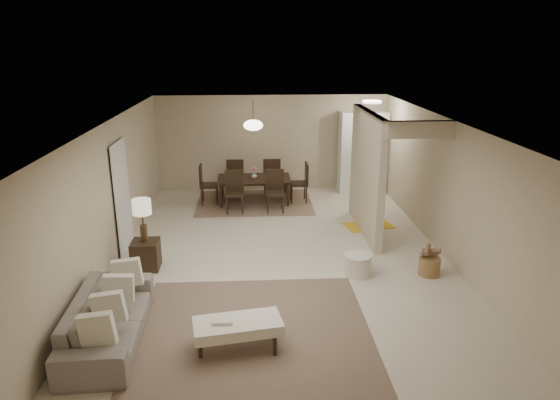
{
  "coord_description": "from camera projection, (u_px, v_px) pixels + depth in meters",
  "views": [
    {
      "loc": [
        -0.52,
        -8.44,
        3.81
      ],
      "look_at": [
        -0.02,
        0.2,
        1.05
      ],
      "focal_mm": 32.0,
      "sensor_mm": 36.0,
      "label": 1
    }
  ],
  "objects": [
    {
      "name": "ceiling",
      "position": [
        282.0,
        122.0,
        8.45
      ],
      "size": [
        9.0,
        9.0,
        0.0
      ],
      "primitive_type": "plane",
      "rotation": [
        3.14,
        0.0,
        0.0
      ],
      "color": "white",
      "rests_on": "back_wall"
    },
    {
      "name": "living_rug",
      "position": [
        254.0,
        334.0,
        6.78
      ],
      "size": [
        3.2,
        3.2,
        0.01
      ],
      "primitive_type": "cube",
      "color": "brown",
      "rests_on": "floor"
    },
    {
      "name": "table_lamp",
      "position": [
        142.0,
        211.0,
        8.45
      ],
      "size": [
        0.32,
        0.32,
        0.76
      ],
      "color": "#4B3920",
      "rests_on": "side_table"
    },
    {
      "name": "yellow_mat",
      "position": [
        368.0,
        225.0,
        10.78
      ],
      "size": [
        1.12,
        0.84,
        0.01
      ],
      "primitive_type": "cube",
      "rotation": [
        0.0,
        0.0,
        0.24
      ],
      "color": "gold",
      "rests_on": "floor"
    },
    {
      "name": "dining_chairs",
      "position": [
        254.0,
        184.0,
        12.18
      ],
      "size": [
        2.62,
        1.91,
        0.98
      ],
      "color": "black",
      "rests_on": "dining_rug"
    },
    {
      "name": "partition",
      "position": [
        367.0,
        173.0,
        10.12
      ],
      "size": [
        0.15,
        2.5,
        2.5
      ],
      "primitive_type": "cube",
      "color": "#C1B092",
      "rests_on": "floor"
    },
    {
      "name": "right_wall",
      "position": [
        448.0,
        190.0,
        8.99
      ],
      "size": [
        0.0,
        9.0,
        9.0
      ],
      "primitive_type": "plane",
      "rotation": [
        1.57,
        0.0,
        -1.57
      ],
      "color": "#C1B092",
      "rests_on": "floor"
    },
    {
      "name": "vase",
      "position": [
        254.0,
        175.0,
        12.12
      ],
      "size": [
        0.19,
        0.19,
        0.15
      ],
      "primitive_type": "imported",
      "rotation": [
        0.0,
        0.0,
        -0.37
      ],
      "color": "silver",
      "rests_on": "dining_table"
    },
    {
      "name": "left_wall",
      "position": [
        110.0,
        195.0,
        8.67
      ],
      "size": [
        0.0,
        9.0,
        9.0
      ],
      "primitive_type": "plane",
      "rotation": [
        1.57,
        0.0,
        1.57
      ],
      "color": "#C1B092",
      "rests_on": "floor"
    },
    {
      "name": "flush_light",
      "position": [
        372.0,
        102.0,
        11.63
      ],
      "size": [
        0.44,
        0.44,
        0.05
      ],
      "primitive_type": "cylinder",
      "color": "white",
      "rests_on": "ceiling"
    },
    {
      "name": "ottoman_bench",
      "position": [
        238.0,
        327.0,
        6.38
      ],
      "size": [
        1.2,
        0.7,
        0.4
      ],
      "rotation": [
        0.0,
        0.0,
        0.17
      ],
      "color": "white",
      "rests_on": "living_rug"
    },
    {
      "name": "dining_rug",
      "position": [
        254.0,
        202.0,
        12.33
      ],
      "size": [
        2.8,
        2.1,
        0.01
      ],
      "primitive_type": "cube",
      "color": "#896E55",
      "rests_on": "floor"
    },
    {
      "name": "floor",
      "position": [
        282.0,
        257.0,
        9.21
      ],
      "size": [
        9.0,
        9.0,
        0.0
      ],
      "primitive_type": "plane",
      "color": "beige",
      "rests_on": "ground"
    },
    {
      "name": "sofa",
      "position": [
        108.0,
        318.0,
        6.58
      ],
      "size": [
        2.21,
        0.93,
        0.64
      ],
      "primitive_type": "imported",
      "rotation": [
        0.0,
        0.0,
        1.61
      ],
      "color": "gray",
      "rests_on": "floor"
    },
    {
      "name": "back_wall",
      "position": [
        272.0,
        143.0,
        13.11
      ],
      "size": [
        6.0,
        0.0,
        6.0
      ],
      "primitive_type": "plane",
      "rotation": [
        1.57,
        0.0,
        0.0
      ],
      "color": "#C1B092",
      "rests_on": "floor"
    },
    {
      "name": "wicker_basket",
      "position": [
        429.0,
        266.0,
        8.48
      ],
      "size": [
        0.44,
        0.44,
        0.31
      ],
      "primitive_type": "cylinder",
      "rotation": [
        0.0,
        0.0,
        0.25
      ],
      "color": "brown",
      "rests_on": "floor"
    },
    {
      "name": "dining_table",
      "position": [
        254.0,
        191.0,
        12.24
      ],
      "size": [
        1.79,
        1.01,
        0.62
      ],
      "primitive_type": "imported",
      "rotation": [
        0.0,
        0.0,
        0.01
      ],
      "color": "black",
      "rests_on": "dining_rug"
    },
    {
      "name": "side_table",
      "position": [
        146.0,
        255.0,
        8.7
      ],
      "size": [
        0.47,
        0.47,
        0.51
      ],
      "primitive_type": "cube",
      "rotation": [
        0.0,
        0.0,
        0.01
      ],
      "color": "black",
      "rests_on": "floor"
    },
    {
      "name": "pendant_light",
      "position": [
        253.0,
        125.0,
        11.75
      ],
      "size": [
        0.46,
        0.46,
        0.71
      ],
      "color": "#4B3920",
      "rests_on": "ceiling"
    },
    {
      "name": "pantry_cabinet",
      "position": [
        362.0,
        152.0,
        12.97
      ],
      "size": [
        1.2,
        0.55,
        2.1
      ],
      "primitive_type": "cube",
      "color": "white",
      "rests_on": "floor"
    },
    {
      "name": "doorway",
      "position": [
        121.0,
        198.0,
        9.31
      ],
      "size": [
        0.04,
        0.9,
        2.04
      ],
      "primitive_type": "cube",
      "color": "black",
      "rests_on": "floor"
    },
    {
      "name": "round_pouf",
      "position": [
        358.0,
        265.0,
        8.47
      ],
      "size": [
        0.47,
        0.47,
        0.37
      ],
      "primitive_type": "cylinder",
      "color": "white",
      "rests_on": "floor"
    }
  ]
}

